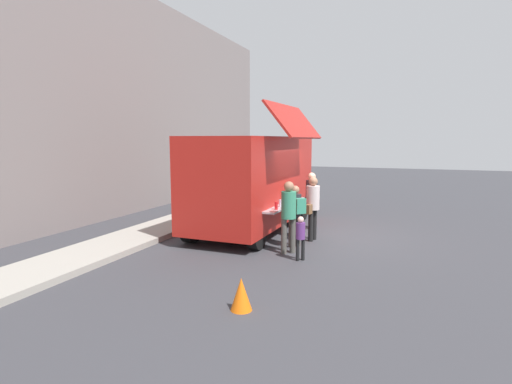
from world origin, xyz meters
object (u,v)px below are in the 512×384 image
(customer_extra_browsing, at_px, (311,195))
(child_near_queue, at_px, (301,234))
(food_truck_main, at_px, (254,179))
(trash_bin, at_px, (237,194))
(customer_mid_with_backpack, at_px, (296,210))
(customer_rear_waiting, at_px, (289,211))
(customer_front_ordering, at_px, (313,203))
(traffic_cone_orange, at_px, (241,294))

(customer_extra_browsing, distance_m, child_near_queue, 3.56)
(food_truck_main, distance_m, trash_bin, 4.76)
(trash_bin, distance_m, child_near_queue, 8.04)
(customer_mid_with_backpack, bearing_deg, food_truck_main, 2.91)
(food_truck_main, xyz_separation_m, child_near_queue, (-2.64, -2.18, -0.95))
(customer_mid_with_backpack, bearing_deg, customer_extra_browsing, -42.23)
(customer_mid_with_backpack, distance_m, customer_extra_browsing, 2.40)
(customer_rear_waiting, bearing_deg, customer_extra_browsing, -38.07)
(customer_front_ordering, bearing_deg, customer_rear_waiting, 91.35)
(traffic_cone_orange, relative_size, trash_bin, 0.53)
(traffic_cone_orange, relative_size, customer_mid_with_backpack, 0.34)
(trash_bin, xyz_separation_m, customer_rear_waiting, (-6.18, -4.07, 0.55))
(trash_bin, height_order, customer_extra_browsing, customer_extra_browsing)
(food_truck_main, distance_m, customer_rear_waiting, 2.83)
(customer_front_ordering, height_order, customer_mid_with_backpack, customer_front_ordering)
(food_truck_main, relative_size, customer_front_ordering, 3.17)
(traffic_cone_orange, xyz_separation_m, customer_mid_with_backpack, (4.12, 0.22, 0.72))
(traffic_cone_orange, distance_m, child_near_queue, 3.06)
(customer_front_ordering, bearing_deg, traffic_cone_orange, 101.02)
(food_truck_main, distance_m, customer_mid_with_backpack, 2.42)
(traffic_cone_orange, relative_size, customer_extra_browsing, 0.31)
(food_truck_main, relative_size, customer_mid_with_backpack, 3.49)
(food_truck_main, height_order, customer_rear_waiting, food_truck_main)
(traffic_cone_orange, xyz_separation_m, child_near_queue, (3.03, -0.20, 0.35))
(trash_bin, relative_size, customer_front_ordering, 0.58)
(traffic_cone_orange, bearing_deg, customer_rear_waiting, 3.73)
(traffic_cone_orange, relative_size, child_near_queue, 0.53)
(traffic_cone_orange, distance_m, customer_extra_browsing, 6.58)
(food_truck_main, xyz_separation_m, customer_mid_with_backpack, (-1.55, -1.76, -0.59))
(customer_mid_with_backpack, bearing_deg, customer_rear_waiting, 133.43)
(customer_front_ordering, height_order, child_near_queue, customer_front_ordering)
(customer_rear_waiting, bearing_deg, food_truck_main, -1.65)
(traffic_cone_orange, height_order, child_near_queue, child_near_queue)
(food_truck_main, distance_m, child_near_queue, 3.56)
(food_truck_main, xyz_separation_m, customer_rear_waiting, (-2.16, -1.75, -0.51))
(traffic_cone_orange, xyz_separation_m, trash_bin, (9.69, 4.30, 0.24))
(food_truck_main, height_order, customer_mid_with_backpack, food_truck_main)
(trash_bin, relative_size, customer_rear_waiting, 0.58)
(trash_bin, xyz_separation_m, customer_front_ordering, (-4.71, -4.33, 0.54))
(customer_rear_waiting, distance_m, child_near_queue, 0.79)
(trash_bin, distance_m, customer_front_ordering, 6.43)
(customer_rear_waiting, bearing_deg, customer_front_ordering, -50.65)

